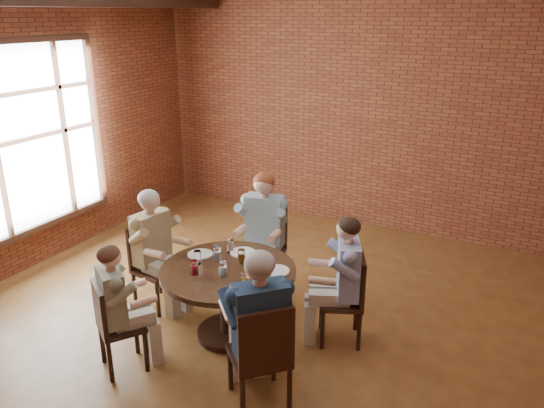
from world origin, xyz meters
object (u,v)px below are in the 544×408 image
at_px(diner_a, 342,281).
at_px(diner_b, 263,233).
at_px(chair_c, 151,261).
at_px(diner_c, 156,250).
at_px(chair_a, 349,295).
at_px(dining_table, 229,289).
at_px(smartphone, 263,288).
at_px(chair_d, 113,323).
at_px(diner_d, 119,308).
at_px(chair_e, 262,353).
at_px(chair_b, 266,243).
at_px(diner_e, 259,328).

height_order(diner_a, diner_b, diner_b).
xyz_separation_m(diner_b, chair_c, (-0.93, -0.87, -0.19)).
bearing_deg(diner_c, diner_b, -34.83).
height_order(chair_a, chair_c, chair_c).
bearing_deg(diner_c, dining_table, -90.00).
bearing_deg(chair_c, chair_a, -73.43).
height_order(dining_table, smartphone, smartphone).
bearing_deg(diner_a, chair_a, 90.00).
bearing_deg(diner_b, chair_d, -112.47).
relative_size(chair_a, diner_a, 0.71).
relative_size(dining_table, diner_d, 1.08).
xyz_separation_m(diner_c, chair_e, (1.79, -0.93, -0.15)).
xyz_separation_m(dining_table, chair_e, (0.78, -0.77, -0.01)).
distance_m(chair_b, diner_c, 1.29).
height_order(chair_a, smartphone, chair_a).
bearing_deg(dining_table, chair_b, 99.18).
xyz_separation_m(chair_a, chair_b, (-1.27, 0.67, 0.02)).
height_order(chair_e, smartphone, chair_e).
distance_m(diner_a, chair_d, 2.15).
distance_m(diner_d, smartphone, 1.29).
height_order(diner_a, chair_e, diner_a).
height_order(chair_d, diner_d, diner_d).
bearing_deg(diner_a, diner_c, -105.48).
bearing_deg(diner_a, diner_d, -74.05).
distance_m(diner_a, smartphone, 0.83).
height_order(diner_b, diner_e, diner_b).
relative_size(chair_c, diner_c, 0.70).
distance_m(dining_table, diner_a, 1.11).
height_order(diner_b, diner_d, diner_b).
height_order(chair_a, chair_d, chair_a).
bearing_deg(diner_b, chair_a, -33.80).
distance_m(chair_a, chair_e, 1.27).
height_order(diner_a, chair_c, diner_a).
distance_m(chair_d, smartphone, 1.37).
distance_m(chair_d, diner_d, 0.15).
distance_m(dining_table, chair_c, 1.11).
bearing_deg(diner_e, diner_a, -149.92).
relative_size(chair_c, chair_d, 1.07).
distance_m(chair_a, chair_c, 2.20).
bearing_deg(chair_c, diner_a, -74.01).
relative_size(chair_c, chair_e, 0.97).
xyz_separation_m(dining_table, diner_d, (-0.60, -0.88, 0.09)).
relative_size(chair_b, diner_c, 0.73).
bearing_deg(dining_table, chair_d, -124.17).
xyz_separation_m(chair_d, diner_e, (1.35, 0.23, 0.21)).
bearing_deg(diner_d, chair_e, -141.40).
distance_m(chair_c, smartphone, 1.65).
bearing_deg(chair_c, chair_d, -148.52).
xyz_separation_m(chair_c, chair_e, (1.88, -0.94, 0.01)).
relative_size(dining_table, chair_b, 1.36).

